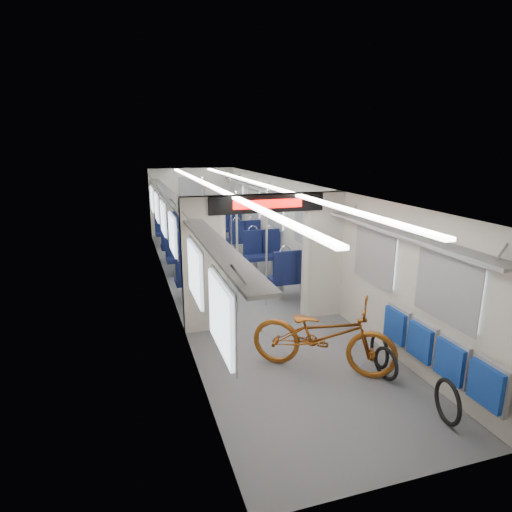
# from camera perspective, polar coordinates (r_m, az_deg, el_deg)

# --- Properties ---
(carriage) EXTENTS (12.00, 12.02, 2.31)m
(carriage) POSITION_cam_1_polar(r_m,az_deg,el_deg) (9.00, -2.25, 4.42)
(carriage) COLOR #515456
(carriage) RESTS_ON ground
(bicycle) EXTENTS (2.07, 1.73, 1.07)m
(bicycle) POSITION_cam_1_polar(r_m,az_deg,el_deg) (6.14, 8.93, -10.35)
(bicycle) COLOR brown
(bicycle) RESTS_ON ground
(flip_bench) EXTENTS (0.12, 2.14, 0.55)m
(flip_bench) POSITION_cam_1_polar(r_m,az_deg,el_deg) (5.99, 22.88, -11.59)
(flip_bench) COLOR gray
(flip_bench) RESTS_ON carriage
(bike_hoop_a) EXTENTS (0.15, 0.54, 0.54)m
(bike_hoop_a) POSITION_cam_1_polar(r_m,az_deg,el_deg) (5.61, 24.15, -17.53)
(bike_hoop_a) COLOR black
(bike_hoop_a) RESTS_ON ground
(bike_hoop_b) EXTENTS (0.10, 0.47, 0.47)m
(bike_hoop_b) POSITION_cam_1_polar(r_m,az_deg,el_deg) (6.24, 16.92, -13.76)
(bike_hoop_b) COLOR black
(bike_hoop_b) RESTS_ON ground
(bike_hoop_c) EXTENTS (0.11, 0.53, 0.52)m
(bike_hoop_c) POSITION_cam_1_polar(r_m,az_deg,el_deg) (6.50, 16.11, -12.20)
(bike_hoop_c) COLOR black
(bike_hoop_c) RESTS_ON ground
(seat_bay_near_left) EXTENTS (0.94, 2.22, 1.14)m
(seat_bay_near_left) POSITION_cam_1_polar(r_m,az_deg,el_deg) (9.65, -8.58, -0.75)
(seat_bay_near_left) COLOR #0D143A
(seat_bay_near_left) RESTS_ON ground
(seat_bay_near_right) EXTENTS (0.96, 2.31, 1.17)m
(seat_bay_near_right) POSITION_cam_1_polar(r_m,az_deg,el_deg) (9.68, 2.82, -0.47)
(seat_bay_near_right) COLOR #0D143A
(seat_bay_near_right) RESTS_ON ground
(seat_bay_far_left) EXTENTS (0.96, 2.30, 1.17)m
(seat_bay_far_left) POSITION_cam_1_polar(r_m,az_deg,el_deg) (12.68, -10.79, 2.96)
(seat_bay_far_left) COLOR #0D143A
(seat_bay_far_left) RESTS_ON ground
(seat_bay_far_right) EXTENTS (0.92, 2.13, 1.12)m
(seat_bay_far_right) POSITION_cam_1_polar(r_m,az_deg,el_deg) (13.14, -2.72, 3.53)
(seat_bay_far_right) COLOR #0D143A
(seat_bay_far_right) RESTS_ON ground
(stanchion_near_left) EXTENTS (0.04, 0.04, 2.30)m
(stanchion_near_left) POSITION_cam_1_polar(r_m,az_deg,el_deg) (7.91, -2.53, 0.35)
(stanchion_near_left) COLOR silver
(stanchion_near_left) RESTS_ON ground
(stanchion_near_right) EXTENTS (0.04, 0.04, 2.30)m
(stanchion_near_right) POSITION_cam_1_polar(r_m,az_deg,el_deg) (8.22, 1.42, 0.92)
(stanchion_near_right) COLOR silver
(stanchion_near_right) RESTS_ON ground
(stanchion_far_left) EXTENTS (0.04, 0.04, 2.30)m
(stanchion_far_left) POSITION_cam_1_polar(r_m,az_deg,el_deg) (11.12, -6.96, 4.50)
(stanchion_far_left) COLOR silver
(stanchion_far_left) RESTS_ON ground
(stanchion_far_right) EXTENTS (0.04, 0.04, 2.30)m
(stanchion_far_right) POSITION_cam_1_polar(r_m,az_deg,el_deg) (11.37, -3.35, 4.81)
(stanchion_far_right) COLOR silver
(stanchion_far_right) RESTS_ON ground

